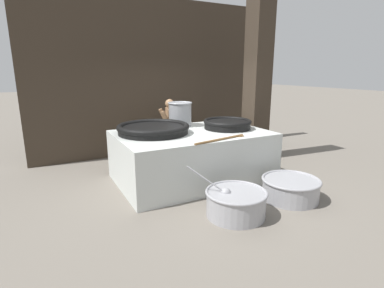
{
  "coord_description": "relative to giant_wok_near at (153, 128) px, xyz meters",
  "views": [
    {
      "loc": [
        -2.71,
        -5.18,
        2.19
      ],
      "look_at": [
        0.0,
        0.0,
        0.74
      ],
      "focal_mm": 28.0,
      "sensor_mm": 36.0,
      "label": 1
    }
  ],
  "objects": [
    {
      "name": "ground_plane",
      "position": [
        0.72,
        -0.24,
        -1.08
      ],
      "size": [
        60.0,
        60.0,
        0.0
      ],
      "primitive_type": "plane",
      "color": "slate"
    },
    {
      "name": "back_wall",
      "position": [
        0.72,
        2.2,
        0.9
      ],
      "size": [
        6.06,
        0.24,
        3.95
      ],
      "primitive_type": "cube",
      "color": "#382D23",
      "rests_on": "ground_plane"
    },
    {
      "name": "support_pillar",
      "position": [
        2.82,
        0.37,
        0.9
      ],
      "size": [
        0.49,
        0.49,
        3.95
      ],
      "primitive_type": "cube",
      "color": "#382D23",
      "rests_on": "ground_plane"
    },
    {
      "name": "hearth_platform",
      "position": [
        0.72,
        -0.24,
        -0.59
      ],
      "size": [
        2.96,
        1.95,
        0.98
      ],
      "color": "silver",
      "rests_on": "ground_plane"
    },
    {
      "name": "giant_wok_near",
      "position": [
        0.0,
        0.0,
        0.0
      ],
      "size": [
        1.41,
        1.41,
        0.18
      ],
      "color": "black",
      "rests_on": "hearth_platform"
    },
    {
      "name": "giant_wok_far",
      "position": [
        1.55,
        -0.27,
        0.01
      ],
      "size": [
        1.0,
        1.0,
        0.19
      ],
      "color": "black",
      "rests_on": "hearth_platform"
    },
    {
      "name": "stock_pot",
      "position": [
        0.79,
        0.45,
        0.18
      ],
      "size": [
        0.53,
        0.53,
        0.52
      ],
      "color": "gray",
      "rests_on": "hearth_platform"
    },
    {
      "name": "stirring_paddle",
      "position": [
        0.88,
        -1.1,
        -0.08
      ],
      "size": [
        1.14,
        0.3,
        0.04
      ],
      "rotation": [
        0.0,
        0.0,
        0.2
      ],
      "color": "brown",
      "rests_on": "hearth_platform"
    },
    {
      "name": "cook",
      "position": [
        0.86,
        1.2,
        -0.26
      ],
      "size": [
        0.43,
        0.6,
        1.51
      ],
      "rotation": [
        0.0,
        0.0,
        2.9
      ],
      "color": "#9E7551",
      "rests_on": "ground_plane"
    },
    {
      "name": "prep_bowl_vegetables",
      "position": [
        0.57,
        -1.98,
        -0.86
      ],
      "size": [
        1.13,
        0.95,
        0.79
      ],
      "color": "#9E9EA3",
      "rests_on": "ground_plane"
    },
    {
      "name": "prep_bowl_meat",
      "position": [
        1.77,
        -1.92,
        -0.87
      ],
      "size": [
        1.0,
        1.0,
        0.37
      ],
      "color": "#9E9EA3",
      "rests_on": "ground_plane"
    }
  ]
}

